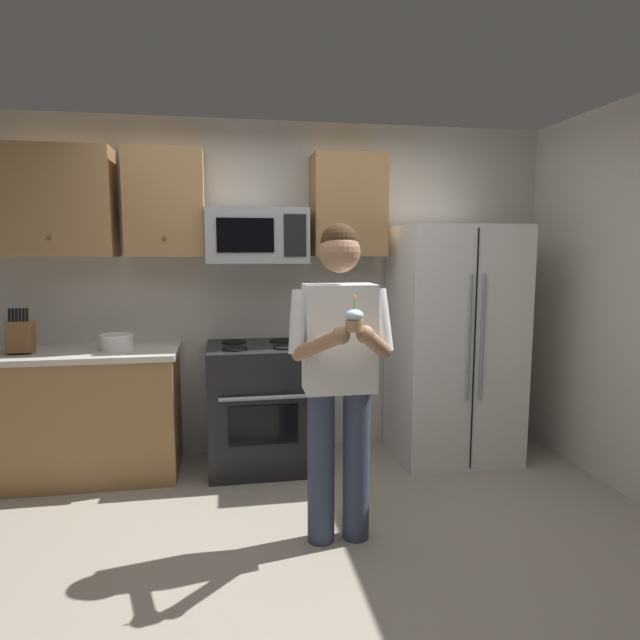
{
  "coord_description": "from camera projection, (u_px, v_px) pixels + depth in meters",
  "views": [
    {
      "loc": [
        -0.39,
        -2.64,
        1.63
      ],
      "look_at": [
        0.11,
        0.22,
        1.25
      ],
      "focal_mm": 30.81,
      "sensor_mm": 36.0,
      "label": 1
    }
  ],
  "objects": [
    {
      "name": "knife_block",
      "position": [
        21.0,
        336.0,
        3.72
      ],
      "size": [
        0.16,
        0.15,
        0.32
      ],
      "color": "brown",
      "rests_on": "counter_left"
    },
    {
      "name": "microwave",
      "position": [
        257.0,
        236.0,
        4.05
      ],
      "size": [
        0.74,
        0.41,
        0.4
      ],
      "color": "#9EA0A5"
    },
    {
      "name": "ground_plane",
      "position": [
        307.0,
        564.0,
        2.85
      ],
      "size": [
        6.0,
        6.0,
        0.0
      ],
      "primitive_type": "plane",
      "color": "#9E9384"
    },
    {
      "name": "cabinet_row_upper",
      "position": [
        176.0,
        204.0,
        3.97
      ],
      "size": [
        2.78,
        0.36,
        0.76
      ],
      "color": "#9E7247"
    },
    {
      "name": "wall_back",
      "position": [
        274.0,
        290.0,
        4.4
      ],
      "size": [
        4.4,
        0.1,
        2.6
      ],
      "primitive_type": "cube",
      "color": "beige",
      "rests_on": "ground"
    },
    {
      "name": "person",
      "position": [
        340.0,
        367.0,
        2.96
      ],
      "size": [
        0.6,
        0.48,
        1.76
      ],
      "color": "#383F59",
      "rests_on": "ground"
    },
    {
      "name": "counter_left",
      "position": [
        76.0,
        414.0,
        3.9
      ],
      "size": [
        1.44,
        0.66,
        0.92
      ],
      "color": "#9E7247",
      "rests_on": "ground"
    },
    {
      "name": "oven_range",
      "position": [
        260.0,
        406.0,
        4.1
      ],
      "size": [
        0.76,
        0.7,
        0.93
      ],
      "color": "black",
      "rests_on": "ground"
    },
    {
      "name": "cupcake",
      "position": [
        354.0,
        320.0,
        2.6
      ],
      "size": [
        0.09,
        0.09,
        0.17
      ],
      "color": "#A87F56"
    },
    {
      "name": "refrigerator",
      "position": [
        453.0,
        343.0,
        4.26
      ],
      "size": [
        0.9,
        0.75,
        1.8
      ],
      "color": "white",
      "rests_on": "ground"
    },
    {
      "name": "bowl_large_white",
      "position": [
        116.0,
        341.0,
        3.87
      ],
      "size": [
        0.23,
        0.23,
        0.11
      ],
      "color": "white",
      "rests_on": "counter_left"
    }
  ]
}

